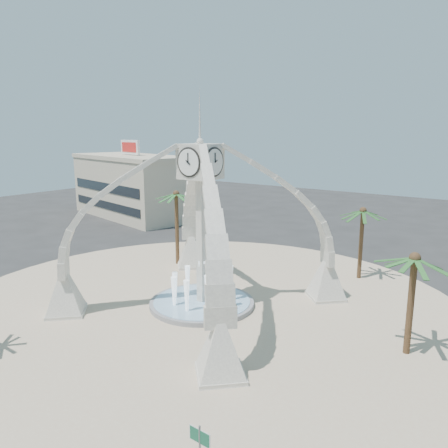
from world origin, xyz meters
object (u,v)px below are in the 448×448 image
Objects in this scene: palm_north at (363,212)px; street_sign at (200,445)px; clock_tower at (201,223)px; palm_west at (176,195)px; fountain at (202,302)px; palm_east at (415,260)px.

street_sign is at bearing -82.48° from palm_north.
palm_north reaches higher than street_sign.
clock_tower is 6.66× the size of street_sign.
palm_west is (-8.85, 6.99, 0.56)m from clock_tower.
fountain is 13.15m from palm_west.
palm_west is at bearing 167.00° from palm_east.
clock_tower is at bearing 129.88° from street_sign.
fountain is 16.53m from palm_north.
palm_west is at bearing 141.67° from clock_tower.
palm_east is at bearing 77.94° from street_sign.
street_sign is (11.09, -13.72, 1.64)m from fountain.
palm_north is at bearing 21.68° from palm_west.
palm_east is at bearing 6.15° from clock_tower.
fountain is at bearing 90.00° from clock_tower.
fountain is 1.18× the size of palm_east.
fountain reaches higher than street_sign.
palm_west reaches higher than palm_east.
palm_north is (-7.12, 11.92, 0.28)m from palm_east.
palm_west is 1.13× the size of palm_north.
palm_west is (-23.47, 5.42, 1.14)m from palm_east.
palm_north is at bearing 60.93° from fountain.
palm_east is 0.97× the size of palm_north.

